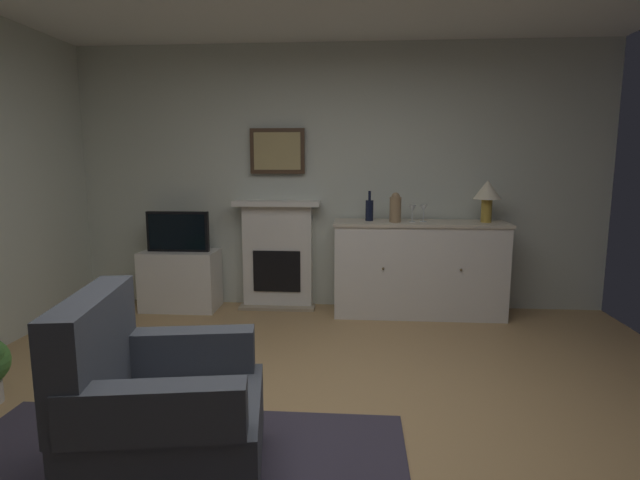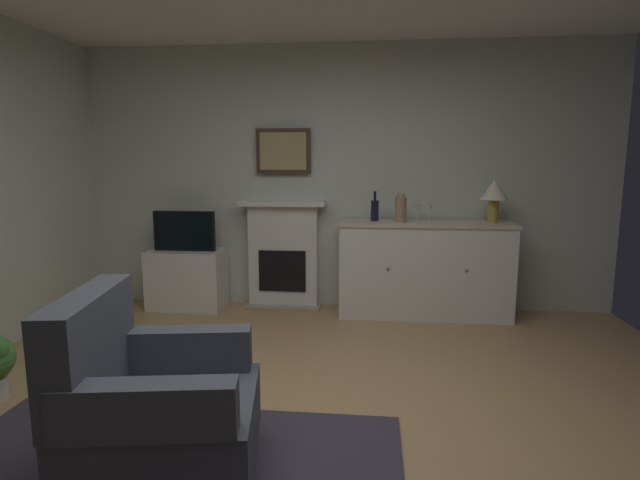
% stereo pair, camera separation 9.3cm
% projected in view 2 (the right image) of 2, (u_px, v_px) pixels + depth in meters
% --- Properties ---
extents(ground_plane, '(5.39, 5.39, 0.10)m').
position_uv_depth(ground_plane, '(309.00, 453.00, 2.67)').
color(ground_plane, tan).
rests_on(ground_plane, ground).
extents(wall_rear, '(5.39, 0.06, 2.64)m').
position_uv_depth(wall_rear, '(342.00, 178.00, 5.08)').
color(wall_rear, silver).
rests_on(wall_rear, ground_plane).
extents(fireplace_unit, '(0.87, 0.30, 1.10)m').
position_uv_depth(fireplace_unit, '(284.00, 254.00, 5.14)').
color(fireplace_unit, white).
rests_on(fireplace_unit, ground_plane).
extents(framed_picture, '(0.55, 0.04, 0.45)m').
position_uv_depth(framed_picture, '(283.00, 151.00, 5.02)').
color(framed_picture, '#473323').
extents(sideboard_cabinet, '(1.65, 0.49, 0.92)m').
position_uv_depth(sideboard_cabinet, '(424.00, 269.00, 4.83)').
color(sideboard_cabinet, white).
rests_on(sideboard_cabinet, ground_plane).
extents(table_lamp, '(0.26, 0.26, 0.40)m').
position_uv_depth(table_lamp, '(494.00, 193.00, 4.65)').
color(table_lamp, '#B79338').
rests_on(table_lamp, sideboard_cabinet).
extents(wine_bottle, '(0.08, 0.08, 0.29)m').
position_uv_depth(wine_bottle, '(375.00, 210.00, 4.83)').
color(wine_bottle, black).
rests_on(wine_bottle, sideboard_cabinet).
extents(wine_glass_left, '(0.07, 0.07, 0.16)m').
position_uv_depth(wine_glass_left, '(418.00, 210.00, 4.72)').
color(wine_glass_left, silver).
rests_on(wine_glass_left, sideboard_cabinet).
extents(wine_glass_center, '(0.07, 0.07, 0.16)m').
position_uv_depth(wine_glass_center, '(429.00, 209.00, 4.74)').
color(wine_glass_center, silver).
rests_on(wine_glass_center, sideboard_cabinet).
extents(vase_decorative, '(0.11, 0.11, 0.28)m').
position_uv_depth(vase_decorative, '(401.00, 208.00, 4.71)').
color(vase_decorative, '#9E7F5B').
rests_on(vase_decorative, sideboard_cabinet).
extents(tv_cabinet, '(0.75, 0.42, 0.60)m').
position_uv_depth(tv_cabinet, '(187.00, 279.00, 5.12)').
color(tv_cabinet, white).
rests_on(tv_cabinet, ground_plane).
extents(tv_set, '(0.62, 0.07, 0.40)m').
position_uv_depth(tv_set, '(184.00, 231.00, 5.02)').
color(tv_set, black).
rests_on(tv_set, tv_cabinet).
extents(armchair, '(0.92, 0.89, 0.92)m').
position_uv_depth(armchair, '(153.00, 406.00, 2.30)').
color(armchair, '#474C56').
rests_on(armchair, ground_plane).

